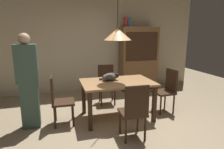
# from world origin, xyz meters

# --- Properties ---
(ground) EXTENTS (10.00, 10.00, 0.00)m
(ground) POSITION_xyz_m (0.00, 0.00, 0.00)
(ground) COLOR #998466
(back_wall) EXTENTS (6.40, 0.10, 2.90)m
(back_wall) POSITION_xyz_m (0.00, 2.65, 1.45)
(back_wall) COLOR beige
(back_wall) RESTS_ON ground
(dining_table) EXTENTS (1.40, 0.90, 0.75)m
(dining_table) POSITION_xyz_m (0.08, 0.55, 0.65)
(dining_table) COLOR #A87A4C
(dining_table) RESTS_ON ground
(chair_right_side) EXTENTS (0.42, 0.42, 0.93)m
(chair_right_side) POSITION_xyz_m (1.21, 0.56, 0.51)
(chair_right_side) COLOR #382316
(chair_right_side) RESTS_ON ground
(chair_left_side) EXTENTS (0.41, 0.41, 0.93)m
(chair_left_side) POSITION_xyz_m (-1.04, 0.56, 0.51)
(chair_left_side) COLOR #382316
(chair_left_side) RESTS_ON ground
(chair_near_front) EXTENTS (0.42, 0.42, 0.93)m
(chair_near_front) POSITION_xyz_m (0.08, -0.32, 0.51)
(chair_near_front) COLOR #382316
(chair_near_front) RESTS_ON ground
(chair_far_back) EXTENTS (0.44, 0.44, 0.93)m
(chair_far_back) POSITION_xyz_m (0.09, 1.43, 0.51)
(chair_far_back) COLOR #382316
(chair_far_back) RESTS_ON ground
(cat_sleeping) EXTENTS (0.41, 0.32, 0.16)m
(cat_sleeping) POSITION_xyz_m (-0.02, 0.67, 0.83)
(cat_sleeping) COLOR #4C4742
(cat_sleeping) RESTS_ON dining_table
(pendant_lamp) EXTENTS (0.52, 0.52, 1.30)m
(pendant_lamp) POSITION_xyz_m (0.08, 0.55, 1.66)
(pendant_lamp) COLOR #E0A86B
(hutch_bookcase) EXTENTS (1.12, 0.45, 1.85)m
(hutch_bookcase) POSITION_xyz_m (1.32, 2.32, 0.89)
(hutch_bookcase) COLOR brown
(hutch_bookcase) RESTS_ON ground
(book_red_tall) EXTENTS (0.04, 0.22, 0.28)m
(book_red_tall) POSITION_xyz_m (0.89, 2.32, 1.99)
(book_red_tall) COLOR #B73833
(book_red_tall) RESTS_ON hutch_bookcase
(book_blue_wide) EXTENTS (0.06, 0.24, 0.24)m
(book_blue_wide) POSITION_xyz_m (0.95, 2.32, 1.97)
(book_blue_wide) COLOR #384C93
(book_blue_wide) RESTS_ON hutch_bookcase
(book_green_slim) EXTENTS (0.03, 0.20, 0.26)m
(book_green_slim) POSITION_xyz_m (1.01, 2.32, 1.98)
(book_green_slim) COLOR #427A4C
(book_green_slim) RESTS_ON hutch_bookcase
(person_standing) EXTENTS (0.36, 0.22, 1.69)m
(person_standing) POSITION_xyz_m (-1.54, 0.60, 0.85)
(person_standing) COLOR #3D564C
(person_standing) RESTS_ON ground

